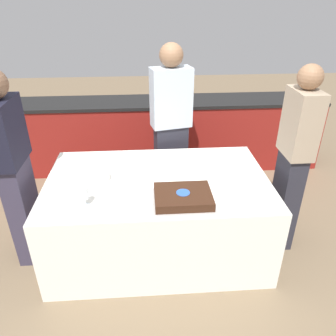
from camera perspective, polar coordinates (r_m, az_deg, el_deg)
The scene contains 10 objects.
ground_plane at distance 3.22m, azimuth -1.62°, elevation -13.38°, with size 14.00×14.00×0.00m, color #7A664C.
back_counter at distance 4.38m, azimuth -2.73°, elevation 5.91°, with size 4.40×0.58×0.92m.
dining_table at distance 2.98m, azimuth -1.72°, elevation -8.05°, with size 1.87×1.15×0.75m.
cake at distance 2.48m, azimuth 2.63°, elevation -5.02°, with size 0.47×0.38×0.07m.
plate_stack at distance 2.80m, azimuth -12.11°, elevation -1.49°, with size 0.20×0.20×0.06m.
wine_glass at distance 2.47m, azimuth -14.34°, elevation -4.33°, with size 0.06×0.06×0.15m.
side_plate_near_cake at distance 2.78m, azimuth 2.35°, elevation -1.75°, with size 0.19×0.19×0.00m.
person_cutting_cake at distance 3.43m, azimuth 0.52°, elevation 7.39°, with size 0.43×0.28×1.73m.
person_seated_left at distance 2.91m, azimuth -25.25°, elevation -0.27°, with size 0.22×0.41×1.68m.
person_seated_right at distance 2.98m, azimuth 20.95°, elevation 1.22°, with size 0.20×0.34×1.68m.
Camera 1 is at (-0.08, -2.39, 2.16)m, focal length 35.00 mm.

